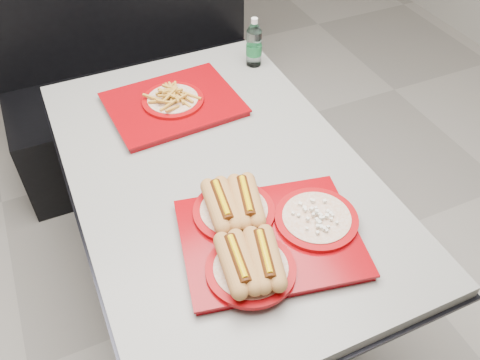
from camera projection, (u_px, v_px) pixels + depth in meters
name	position (u px, v px, depth m)	size (l,w,h in m)	color
ground	(222.00, 296.00, 2.16)	(6.00, 6.00, 0.00)	#9F998F
diner_table	(218.00, 203.00, 1.75)	(0.92, 1.42, 0.75)	black
booth_bench	(138.00, 84.00, 2.59)	(1.30, 0.57, 1.35)	black
tray_near	(263.00, 233.00, 1.39)	(0.55, 0.47, 0.11)	#870309
tray_far	(173.00, 101.00, 1.85)	(0.48, 0.39, 0.09)	#870309
water_bottle	(254.00, 45.00, 2.01)	(0.06, 0.06, 0.20)	silver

